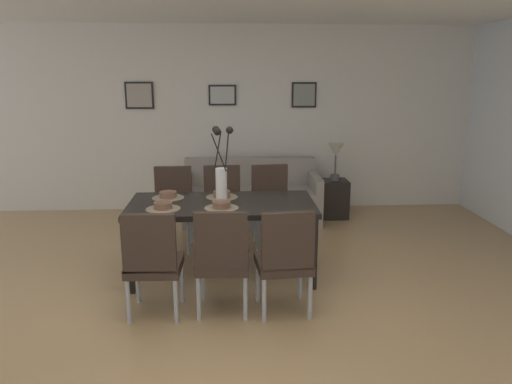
# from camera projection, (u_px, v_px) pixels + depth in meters

# --- Properties ---
(ground_plane) EXTENTS (9.00, 9.00, 0.00)m
(ground_plane) POSITION_uv_depth(u_px,v_px,m) (218.00, 306.00, 4.40)
(ground_plane) COLOR tan
(back_wall_panel) EXTENTS (9.00, 0.10, 2.60)m
(back_wall_panel) POSITION_uv_depth(u_px,v_px,m) (220.00, 119.00, 7.24)
(back_wall_panel) COLOR silver
(back_wall_panel) RESTS_ON ground
(dining_table) EXTENTS (1.80, 0.92, 0.74)m
(dining_table) POSITION_uv_depth(u_px,v_px,m) (222.00, 210.00, 4.94)
(dining_table) COLOR black
(dining_table) RESTS_ON ground
(dining_chair_near_left) EXTENTS (0.45, 0.45, 0.92)m
(dining_chair_near_left) POSITION_uv_depth(u_px,v_px,m) (153.00, 259.00, 4.10)
(dining_chair_near_left) COLOR #33261E
(dining_chair_near_left) RESTS_ON ground
(dining_chair_near_right) EXTENTS (0.45, 0.45, 0.92)m
(dining_chair_near_right) POSITION_uv_depth(u_px,v_px,m) (173.00, 204.00, 5.76)
(dining_chair_near_right) COLOR #33261E
(dining_chair_near_right) RESTS_ON ground
(dining_chair_far_left) EXTENTS (0.46, 0.46, 0.92)m
(dining_chair_far_left) POSITION_uv_depth(u_px,v_px,m) (222.00, 256.00, 4.15)
(dining_chair_far_left) COLOR #33261E
(dining_chair_far_left) RESTS_ON ground
(dining_chair_far_right) EXTENTS (0.46, 0.46, 0.92)m
(dining_chair_far_right) POSITION_uv_depth(u_px,v_px,m) (222.00, 202.00, 5.82)
(dining_chair_far_right) COLOR #33261E
(dining_chair_far_right) RESTS_ON ground
(dining_chair_mid_left) EXTENTS (0.47, 0.47, 0.92)m
(dining_chair_mid_left) POSITION_uv_depth(u_px,v_px,m) (285.00, 257.00, 4.14)
(dining_chair_mid_left) COLOR #33261E
(dining_chair_mid_left) RESTS_ON ground
(dining_chair_mid_right) EXTENTS (0.47, 0.47, 0.92)m
(dining_chair_mid_right) POSITION_uv_depth(u_px,v_px,m) (271.00, 201.00, 5.87)
(dining_chair_mid_right) COLOR #33261E
(dining_chair_mid_right) RESTS_ON ground
(centerpiece_vase) EXTENTS (0.21, 0.23, 0.73)m
(centerpiece_vase) POSITION_uv_depth(u_px,v_px,m) (221.00, 174.00, 4.86)
(centerpiece_vase) COLOR white
(centerpiece_vase) RESTS_ON dining_table
(placemat_near_left) EXTENTS (0.32, 0.32, 0.01)m
(placemat_near_left) POSITION_uv_depth(u_px,v_px,m) (163.00, 209.00, 4.69)
(placemat_near_left) COLOR #7F705B
(placemat_near_left) RESTS_ON dining_table
(bowl_near_left) EXTENTS (0.17, 0.17, 0.07)m
(bowl_near_left) POSITION_uv_depth(u_px,v_px,m) (163.00, 205.00, 4.68)
(bowl_near_left) COLOR brown
(bowl_near_left) RESTS_ON dining_table
(placemat_near_right) EXTENTS (0.32, 0.32, 0.01)m
(placemat_near_right) POSITION_uv_depth(u_px,v_px,m) (168.00, 198.00, 5.09)
(placemat_near_right) COLOR #7F705B
(placemat_near_right) RESTS_ON dining_table
(bowl_near_right) EXTENTS (0.17, 0.17, 0.07)m
(bowl_near_right) POSITION_uv_depth(u_px,v_px,m) (168.00, 194.00, 5.08)
(bowl_near_right) COLOR brown
(bowl_near_right) RESTS_ON dining_table
(placemat_far_left) EXTENTS (0.32, 0.32, 0.01)m
(placemat_far_left) POSITION_uv_depth(u_px,v_px,m) (221.00, 208.00, 4.72)
(placemat_far_left) COLOR #7F705B
(placemat_far_left) RESTS_ON dining_table
(bowl_far_left) EXTENTS (0.17, 0.17, 0.07)m
(bowl_far_left) POSITION_uv_depth(u_px,v_px,m) (221.00, 204.00, 4.71)
(bowl_far_left) COLOR brown
(bowl_far_left) RESTS_ON dining_table
(placemat_far_right) EXTENTS (0.32, 0.32, 0.01)m
(placemat_far_right) POSITION_uv_depth(u_px,v_px,m) (222.00, 197.00, 5.12)
(placemat_far_right) COLOR #7F705B
(placemat_far_right) RESTS_ON dining_table
(bowl_far_right) EXTENTS (0.17, 0.17, 0.07)m
(bowl_far_right) POSITION_uv_depth(u_px,v_px,m) (222.00, 193.00, 5.11)
(bowl_far_right) COLOR brown
(bowl_far_right) RESTS_ON dining_table
(sofa) EXTENTS (1.81, 0.84, 0.80)m
(sofa) POSITION_uv_depth(u_px,v_px,m) (251.00, 199.00, 6.88)
(sofa) COLOR gray
(sofa) RESTS_ON ground
(side_table) EXTENTS (0.36, 0.36, 0.52)m
(side_table) POSITION_uv_depth(u_px,v_px,m) (334.00, 199.00, 6.98)
(side_table) COLOR black
(side_table) RESTS_ON ground
(table_lamp) EXTENTS (0.22, 0.22, 0.51)m
(table_lamp) POSITION_uv_depth(u_px,v_px,m) (336.00, 153.00, 6.83)
(table_lamp) COLOR #4C4C51
(table_lamp) RESTS_ON side_table
(framed_picture_left) EXTENTS (0.39, 0.03, 0.37)m
(framed_picture_left) POSITION_uv_depth(u_px,v_px,m) (139.00, 95.00, 7.03)
(framed_picture_left) COLOR black
(framed_picture_center) EXTENTS (0.38, 0.03, 0.28)m
(framed_picture_center) POSITION_uv_depth(u_px,v_px,m) (222.00, 95.00, 7.09)
(framed_picture_center) COLOR black
(framed_picture_right) EXTENTS (0.35, 0.03, 0.35)m
(framed_picture_right) POSITION_uv_depth(u_px,v_px,m) (304.00, 95.00, 7.16)
(framed_picture_right) COLOR black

